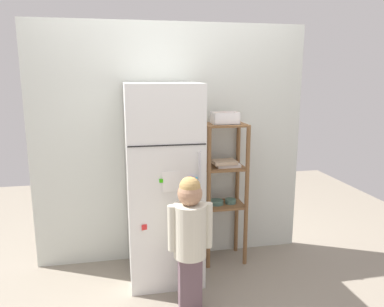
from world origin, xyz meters
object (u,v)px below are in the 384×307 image
object	(u,v)px
fruit_bin	(225,119)
refrigerator	(163,183)
child_standing	(190,230)
pantry_shelf_unit	(224,180)

from	to	relation	value
fruit_bin	refrigerator	bearing A→B (deg)	-165.97
refrigerator	child_standing	distance (m)	0.57
refrigerator	pantry_shelf_unit	distance (m)	0.58
child_standing	pantry_shelf_unit	world-z (taller)	pantry_shelf_unit
refrigerator	pantry_shelf_unit	world-z (taller)	refrigerator
refrigerator	child_standing	world-z (taller)	refrigerator
child_standing	fruit_bin	xyz separation A→B (m)	(0.44, 0.65, 0.70)
child_standing	fruit_bin	world-z (taller)	fruit_bin
refrigerator	fruit_bin	world-z (taller)	refrigerator
child_standing	pantry_shelf_unit	bearing A→B (deg)	56.74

